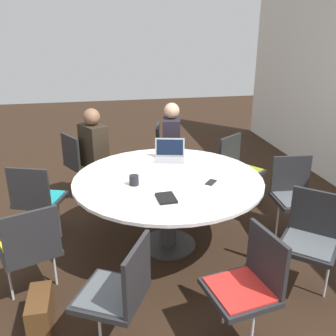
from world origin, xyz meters
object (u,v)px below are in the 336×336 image
(chair_5, at_px, (249,281))
(chair_8, at_px, (238,165))
(chair_3, at_px, (30,245))
(person_0, at_px, (173,141))
(chair_6, at_px, (311,235))
(chair_4, at_px, (120,288))
(spiral_notebook, at_px, (166,198))
(chair_7, at_px, (295,191))
(laptop, at_px, (170,154))
(handbag, at_px, (41,312))
(person_1, at_px, (95,148))
(chair_1, at_px, (81,160))
(cell_phone, at_px, (211,182))
(chair_0, at_px, (167,149))
(chair_2, at_px, (37,196))
(coffee_cup, at_px, (134,180))

(chair_5, bearing_deg, chair_8, -29.35)
(chair_3, relative_size, person_0, 0.71)
(chair_3, relative_size, chair_6, 1.00)
(chair_4, bearing_deg, spiral_notebook, -3.39)
(chair_7, bearing_deg, spiral_notebook, 20.66)
(laptop, height_order, handbag, laptop)
(chair_3, distance_m, laptop, 1.74)
(handbag, bearing_deg, chair_7, 109.69)
(person_1, bearing_deg, handbag, -41.78)
(chair_6, bearing_deg, chair_1, -7.49)
(chair_6, relative_size, cell_phone, 5.52)
(chair_0, distance_m, chair_3, 2.64)
(chair_0, bearing_deg, person_1, -55.32)
(chair_6, xyz_separation_m, person_1, (-2.06, -1.70, 0.20))
(cell_phone, bearing_deg, person_0, -178.62)
(chair_0, relative_size, person_0, 0.71)
(chair_6, bearing_deg, person_0, -30.10)
(chair_6, xyz_separation_m, cell_phone, (-0.65, -0.66, 0.25))
(person_1, xyz_separation_m, spiral_notebook, (1.67, 0.57, 0.06))
(person_1, relative_size, handbag, 3.32)
(chair_1, bearing_deg, laptop, 19.16)
(laptop, xyz_separation_m, handbag, (1.43, -1.26, -0.66))
(chair_6, bearing_deg, chair_5, 74.04)
(chair_0, relative_size, chair_1, 1.00)
(chair_3, distance_m, chair_5, 1.69)
(chair_8, height_order, person_0, person_0)
(chair_4, relative_size, chair_5, 1.00)
(spiral_notebook, bearing_deg, person_1, -161.27)
(chair_7, relative_size, laptop, 2.29)
(chair_5, xyz_separation_m, chair_8, (-2.13, 0.74, 0.00))
(laptop, bearing_deg, chair_5, -71.27)
(chair_3, xyz_separation_m, laptop, (-1.07, 1.34, 0.30))
(spiral_notebook, bearing_deg, chair_8, 138.20)
(handbag, bearing_deg, chair_4, 62.79)
(chair_3, distance_m, person_1, 1.86)
(chair_3, relative_size, handbag, 2.34)
(chair_4, distance_m, laptop, 1.88)
(chair_3, xyz_separation_m, person_1, (-1.77, 0.54, 0.20))
(chair_5, bearing_deg, chair_2, 33.18)
(chair_4, xyz_separation_m, chair_6, (-0.37, 1.59, 0.00))
(chair_4, distance_m, chair_6, 1.64)
(chair_6, height_order, cell_phone, chair_6)
(chair_8, relative_size, spiral_notebook, 3.88)
(chair_5, relative_size, coffee_cup, 9.06)
(chair_8, xyz_separation_m, laptop, (0.31, -0.92, 0.30))
(chair_8, distance_m, coffee_cup, 1.69)
(coffee_cup, distance_m, cell_phone, 0.71)
(chair_5, height_order, coffee_cup, chair_5)
(chair_1, xyz_separation_m, chair_8, (0.56, 1.91, 0.00))
(chair_8, relative_size, person_1, 0.71)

